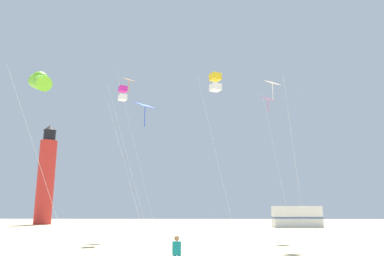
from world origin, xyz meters
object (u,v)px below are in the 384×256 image
at_px(kite_diamond_orange, 130,87).
at_px(kite_tube_lime, 40,81).
at_px(kite_box_gold, 215,83).
at_px(kite_box_magenta, 123,94).
at_px(lighthouse_distant, 46,177).
at_px(kite_diamond_white, 274,89).
at_px(kite_diamond_rainbow, 268,105).
at_px(rv_van_white, 297,217).
at_px(kite_flyer_standing, 177,250).
at_px(kite_diamond_blue, 144,110).

bearing_deg(kite_diamond_orange, kite_tube_lime, -94.38).
xyz_separation_m(kite_box_gold, kite_diamond_orange, (-7.37, 8.38, 2.68)).
xyz_separation_m(kite_box_magenta, lighthouse_distant, (-20.45, 33.76, -3.49)).
distance_m(kite_box_gold, kite_diamond_white, 4.41).
distance_m(kite_diamond_orange, lighthouse_distant, 37.34).
bearing_deg(lighthouse_distant, kite_diamond_white, -49.74).
height_order(kite_diamond_rainbow, rv_van_white, kite_diamond_rainbow).
height_order(kite_flyer_standing, kite_diamond_orange, kite_diamond_orange).
bearing_deg(kite_diamond_white, kite_flyer_standing, -122.97).
distance_m(kite_diamond_blue, kite_tube_lime, 5.41).
height_order(kite_flyer_standing, kite_diamond_white, kite_diamond_white).
distance_m(kite_tube_lime, lighthouse_distant, 49.46).
relative_size(kite_diamond_rainbow, kite_tube_lime, 1.30).
xyz_separation_m(kite_diamond_orange, rv_van_white, (18.95, 21.12, -11.49)).
distance_m(kite_diamond_rainbow, kite_diamond_blue, 13.94).
bearing_deg(kite_tube_lime, kite_diamond_orange, 85.62).
distance_m(kite_box_magenta, lighthouse_distant, 39.62).
distance_m(kite_diamond_orange, kite_diamond_blue, 13.40).
distance_m(kite_box_gold, kite_tube_lime, 10.77).
bearing_deg(lighthouse_distant, kite_flyer_standing, -60.93).
distance_m(kite_diamond_white, rv_van_white, 30.11).
distance_m(kite_diamond_rainbow, rv_van_white, 25.25).
xyz_separation_m(kite_flyer_standing, kite_diamond_rainbow, (6.39, 14.45, 10.12)).
xyz_separation_m(kite_diamond_orange, kite_tube_lime, (-1.12, -14.68, -4.76)).
bearing_deg(kite_flyer_standing, rv_van_white, -112.40).
distance_m(kite_diamond_orange, kite_box_magenta, 3.26).
xyz_separation_m(kite_tube_lime, kite_box_magenta, (1.21, 11.81, 3.21)).
height_order(kite_diamond_rainbow, lighthouse_distant, lighthouse_distant).
bearing_deg(rv_van_white, kite_diamond_white, -107.01).
relative_size(kite_flyer_standing, kite_box_magenta, 0.10).
height_order(kite_box_gold, kite_box_magenta, kite_box_magenta).
xyz_separation_m(kite_diamond_rainbow, kite_tube_lime, (-13.06, -13.41, -2.62)).
bearing_deg(kite_flyer_standing, kite_tube_lime, -11.25).
bearing_deg(kite_diamond_rainbow, kite_flyer_standing, -113.87).
xyz_separation_m(kite_diamond_rainbow, kite_box_gold, (-4.57, -7.12, -0.54)).
bearing_deg(lighthouse_distant, kite_box_magenta, -58.79).
bearing_deg(kite_diamond_orange, kite_box_magenta, -88.21).
xyz_separation_m(kite_diamond_rainbow, kite_diamond_orange, (-11.94, 1.26, 2.14)).
relative_size(kite_diamond_blue, lighthouse_distant, 0.47).
relative_size(kite_diamond_blue, rv_van_white, 1.22).
distance_m(kite_diamond_rainbow, lighthouse_distant, 45.67).
xyz_separation_m(kite_flyer_standing, rv_van_white, (13.40, 36.83, 0.78)).
xyz_separation_m(kite_tube_lime, rv_van_white, (20.07, 35.79, -6.73)).
relative_size(kite_box_gold, kite_diamond_orange, 0.78).
bearing_deg(kite_box_gold, rv_van_white, 68.57).
bearing_deg(kite_diamond_rainbow, lighthouse_distant, 135.13).
relative_size(kite_tube_lime, lighthouse_distant, 0.52).
relative_size(kite_diamond_orange, kite_diamond_white, 1.26).
distance_m(kite_diamond_rainbow, kite_tube_lime, 18.90).
distance_m(kite_diamond_white, kite_box_magenta, 12.00).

